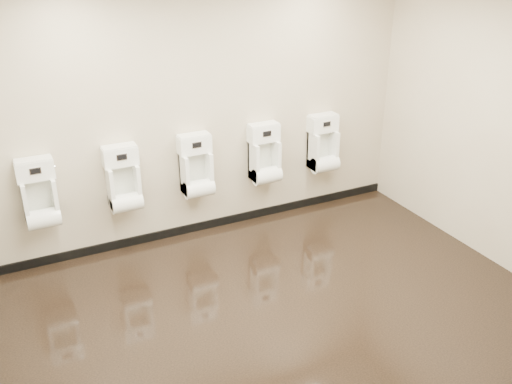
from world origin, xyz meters
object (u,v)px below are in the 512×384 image
urinal_1 (124,183)px  urinal_3 (265,158)px  urinal_4 (323,148)px  urinal_2 (197,170)px  urinal_0 (40,199)px

urinal_1 → urinal_3: (1.65, 0.00, 0.00)m
urinal_1 → urinal_4: 2.45m
urinal_2 → urinal_4: size_ratio=1.00×
urinal_3 → urinal_4: 0.80m
urinal_0 → urinal_1: 0.83m
urinal_1 → urinal_2: (0.81, 0.00, 0.00)m
urinal_2 → urinal_0: bearing=180.0°
urinal_4 → urinal_3: bearing=180.0°
urinal_2 → urinal_3: bearing=0.0°
urinal_0 → urinal_4: same height
urinal_2 → urinal_4: (1.64, 0.00, 0.00)m
urinal_0 → urinal_1: same height
urinal_1 → urinal_2: size_ratio=1.00×
urinal_0 → urinal_4: (3.28, 0.00, 0.00)m
urinal_1 → urinal_4: same height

